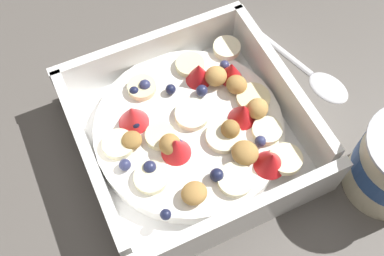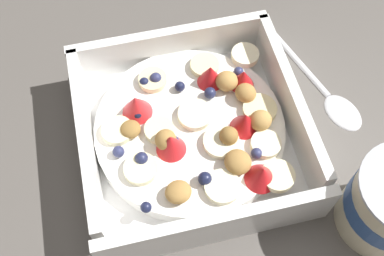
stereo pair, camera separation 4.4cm
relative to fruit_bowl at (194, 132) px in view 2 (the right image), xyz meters
The scene contains 3 objects.
ground_plane 0.02m from the fruit_bowl, 52.82° to the right, with size 2.40×2.40×0.00m, color #56514C.
fruit_bowl is the anchor object (origin of this frame).
spoon 0.16m from the fruit_bowl, behind, with size 0.07×0.17×0.01m.
Camera 2 is at (0.05, 0.21, 0.41)m, focal length 42.97 mm.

